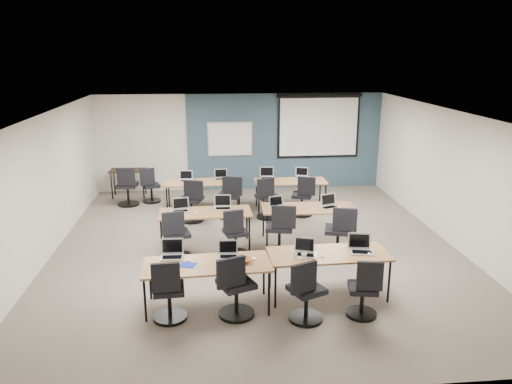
{
  "coord_description": "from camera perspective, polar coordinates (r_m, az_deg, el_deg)",
  "views": [
    {
      "loc": [
        -0.9,
        -9.38,
        3.84
      ],
      "look_at": [
        0.04,
        0.4,
        1.05
      ],
      "focal_mm": 35.0,
      "sensor_mm": 36.0,
      "label": 1
    }
  ],
  "objects": [
    {
      "name": "wall_back",
      "position": [
        14.13,
        -1.77,
        5.72
      ],
      "size": [
        8.0,
        0.04,
        2.7
      ],
      "primitive_type": "cube",
      "color": "beige",
      "rests_on": "ground"
    },
    {
      "name": "task_chair_6",
      "position": [
        9.68,
        2.8,
        -4.74
      ],
      "size": [
        0.57,
        0.57,
        1.04
      ],
      "rotation": [
        0.0,
        0.0,
        -0.2
      ],
      "color": "black",
      "rests_on": "floor"
    },
    {
      "name": "spare_chair_b",
      "position": [
        13.12,
        -14.47,
        0.27
      ],
      "size": [
        0.55,
        0.55,
        1.02
      ],
      "rotation": [
        0.0,
        0.0,
        -0.09
      ],
      "color": "black",
      "rests_on": "floor"
    },
    {
      "name": "laptop_1",
      "position": [
        7.88,
        -3.2,
        -6.93
      ],
      "size": [
        0.3,
        0.26,
        0.23
      ],
      "rotation": [
        0.0,
        0.0,
        -0.06
      ],
      "color": "#BABABA",
      "rests_on": "training_table_front_left"
    },
    {
      "name": "training_table_mid_right",
      "position": [
        10.33,
        6.03,
        -1.98
      ],
      "size": [
        1.92,
        0.8,
        0.73
      ],
      "rotation": [
        0.0,
        0.0,
        -0.05
      ],
      "color": "brown",
      "rests_on": "floor"
    },
    {
      "name": "mouse_10",
      "position": [
        12.45,
        2.07,
        1.45
      ],
      "size": [
        0.07,
        0.1,
        0.03
      ],
      "primitive_type": "ellipsoid",
      "rotation": [
        0.0,
        0.0,
        -0.11
      ],
      "color": "white",
      "rests_on": "training_table_back_right"
    },
    {
      "name": "wall_right",
      "position": [
        10.87,
        21.48,
        1.51
      ],
      "size": [
        0.04,
        9.0,
        2.7
      ],
      "primitive_type": "cube",
      "color": "beige",
      "rests_on": "ground"
    },
    {
      "name": "laptop_8",
      "position": [
        12.46,
        -8.0,
        1.56
      ],
      "size": [
        0.32,
        0.27,
        0.25
      ],
      "rotation": [
        0.0,
        0.0,
        -0.02
      ],
      "color": "#B9B9BA",
      "rests_on": "training_table_back_left"
    },
    {
      "name": "mouse_9",
      "position": [
        12.28,
        -3.09,
        1.24
      ],
      "size": [
        0.06,
        0.1,
        0.03
      ],
      "primitive_type": "ellipsoid",
      "rotation": [
        0.0,
        0.0,
        0.05
      ],
      "color": "white",
      "rests_on": "training_table_back_left"
    },
    {
      "name": "laptop_3",
      "position": [
        8.22,
        11.88,
        -6.23
      ],
      "size": [
        0.36,
        0.31,
        0.27
      ],
      "rotation": [
        0.0,
        0.0,
        -0.19
      ],
      "color": "silver",
      "rests_on": "training_table_front_right"
    },
    {
      "name": "blue_mousepad",
      "position": [
        7.65,
        -7.82,
        -8.26
      ],
      "size": [
        0.29,
        0.26,
        0.01
      ],
      "primitive_type": "cube",
      "rotation": [
        0.0,
        0.0,
        -0.31
      ],
      "color": "#1224A1",
      "rests_on": "training_table_front_left"
    },
    {
      "name": "mouse_7",
      "position": [
        10.37,
        9.52,
        -1.75
      ],
      "size": [
        0.06,
        0.1,
        0.03
      ],
      "primitive_type": "ellipsoid",
      "rotation": [
        0.0,
        0.0,
        -0.06
      ],
      "color": "white",
      "rests_on": "training_table_mid_right"
    },
    {
      "name": "task_chair_7",
      "position": [
        9.69,
        9.5,
        -4.96
      ],
      "size": [
        0.56,
        0.56,
        1.03
      ],
      "rotation": [
        0.0,
        0.0,
        -0.27
      ],
      "color": "black",
      "rests_on": "floor"
    },
    {
      "name": "task_chair_11",
      "position": [
        11.98,
        5.4,
        -0.83
      ],
      "size": [
        0.53,
        0.52,
        1.0
      ],
      "rotation": [
        0.0,
        0.0,
        -0.31
      ],
      "color": "black",
      "rests_on": "floor"
    },
    {
      "name": "utility_table",
      "position": [
        13.87,
        -14.43,
        2.12
      ],
      "size": [
        0.95,
        0.53,
        0.75
      ],
      "rotation": [
        0.0,
        0.0,
        -0.03
      ],
      "color": "black",
      "rests_on": "floor"
    },
    {
      "name": "blue_accent_panel",
      "position": [
        14.23,
        3.29,
        5.77
      ],
      "size": [
        5.5,
        0.04,
        2.7
      ],
      "primitive_type": "cube",
      "color": "#3D5977",
      "rests_on": "wall_back"
    },
    {
      "name": "mouse_6",
      "position": [
        10.07,
        4.18,
        -2.1
      ],
      "size": [
        0.08,
        0.11,
        0.04
      ],
      "primitive_type": "ellipsoid",
      "rotation": [
        0.0,
        0.0,
        0.15
      ],
      "color": "white",
      "rests_on": "training_table_mid_right"
    },
    {
      "name": "mouse_2",
      "position": [
        7.93,
        7.61,
        -7.27
      ],
      "size": [
        0.08,
        0.1,
        0.03
      ],
      "primitive_type": "ellipsoid",
      "rotation": [
        0.0,
        0.0,
        0.32
      ],
      "color": "white",
      "rests_on": "training_table_front_right"
    },
    {
      "name": "mouse_0",
      "position": [
        7.8,
        -7.74,
        -7.69
      ],
      "size": [
        0.08,
        0.1,
        0.03
      ],
      "primitive_type": "ellipsoid",
      "rotation": [
        0.0,
        0.0,
        -0.27
      ],
      "color": "white",
      "rests_on": "training_table_front_left"
    },
    {
      "name": "floor",
      "position": [
        10.17,
        -0.02,
        -6.31
      ],
      "size": [
        8.0,
        9.0,
        0.02
      ],
      "primitive_type": "cube",
      "color": "#6B6354",
      "rests_on": "ground"
    },
    {
      "name": "laptop_7",
      "position": [
        10.37,
        8.37,
        -1.38
      ],
      "size": [
        0.34,
        0.29,
        0.26
      ],
      "rotation": [
        0.0,
        0.0,
        0.34
      ],
      "color": "#B2B1BC",
      "rests_on": "training_table_mid_right"
    },
    {
      "name": "mouse_5",
      "position": [
        10.0,
        -2.44,
        -2.19
      ],
      "size": [
        0.08,
        0.11,
        0.03
      ],
      "primitive_type": "ellipsoid",
      "rotation": [
        0.0,
        0.0,
        -0.32
      ],
      "color": "white",
      "rests_on": "training_table_mid_left"
    },
    {
      "name": "laptop_10",
      "position": [
        12.62,
        1.29,
        1.91
      ],
      "size": [
        0.36,
        0.3,
        0.27
      ],
      "rotation": [
        0.0,
        0.0,
        -0.11
      ],
      "color": "silver",
      "rests_on": "training_table_back_right"
    },
    {
      "name": "snack_plate",
      "position": [
        7.88,
        5.31,
        -7.4
      ],
      "size": [
        0.22,
        0.22,
        0.01
      ],
      "primitive_type": "cylinder",
      "rotation": [
        0.0,
        0.0,
        0.29
      ],
      "color": "white",
      "rests_on": "training_table_front_right"
    },
    {
      "name": "task_chair_5",
      "position": [
        9.63,
        -2.4,
        -5.09
      ],
      "size": [
        0.48,
        0.48,
        0.96
      ],
      "rotation": [
        0.0,
        0.0,
        0.26
      ],
      "color": "black",
      "rests_on": "floor"
    },
    {
      "name": "training_table_mid_left",
      "position": [
        10.04,
        -5.81,
        -2.51
      ],
      "size": [
        1.84,
        0.77,
        0.73
      ],
      "rotation": [
        0.0,
        0.0,
        0.03
      ],
      "color": "olive",
      "rests_on": "floor"
    },
    {
      "name": "wall_front",
      "position": [
        5.55,
        4.49,
        -10.86
      ],
      "size": [
        8.0,
        0.04,
        2.7
      ],
      "primitive_type": "cube",
      "color": "beige",
      "rests_on": "ground"
    },
    {
      "name": "snack_bowl",
      "position": [
        7.67,
        -1.44,
        -7.8
      ],
      "size": [
        0.3,
        0.3,
        0.06
      ],
      "primitive_type": "imported",
      "rotation": [
        0.0,
        0.0,
        0.2
      ],
      "color": "brown",
      "rests_on": "training_table_front_left"
    },
    {
      "name": "task_chair_3",
      "position": [
        7.68,
        12.25,
        -11.24
      ],
      "size": [
        0.46,
        0.46,
        0.95
      ],
      "rotation": [
        0.0,
        0.0,
        -0.17
      ],
      "color": "black",
      "rests_on": "floor"
    },
    {
      "name": "task_chair_10",
      "position": [
        11.73,
        1.31,
        -1.07
      ],
      "size": [
        0.57,
        0.54,
        1.02
      ],
      "rotation": [
        0.0,
        0.0,
        0.38
      ],
      "color": "black",
      "rests_on": "floor"
    },
    {
      "name": "ceiling",
      "position": [
        9.49,
        -0.02,
        8.97
      ],
      "size": [
        8.0,
        9.0,
        0.02
      ],
      "primitive_type": "cube",
      "color": "white",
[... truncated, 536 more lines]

